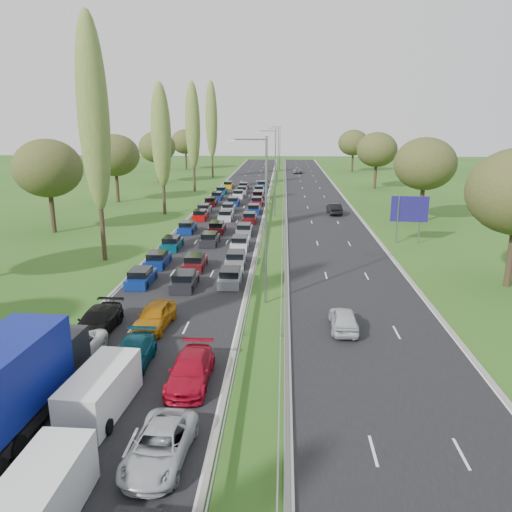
# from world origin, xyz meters

# --- Properties ---
(ground) EXTENTS (260.00, 260.00, 0.00)m
(ground) POSITION_xyz_m (4.50, 80.00, 0.00)
(ground) COLOR #275019
(ground) RESTS_ON ground
(near_carriageway) EXTENTS (10.50, 215.00, 0.04)m
(near_carriageway) POSITION_xyz_m (-2.25, 82.50, 0.00)
(near_carriageway) COLOR black
(near_carriageway) RESTS_ON ground
(far_carriageway) EXTENTS (10.50, 215.00, 0.04)m
(far_carriageway) POSITION_xyz_m (11.25, 82.50, 0.00)
(far_carriageway) COLOR black
(far_carriageway) RESTS_ON ground
(central_reservation) EXTENTS (2.36, 215.00, 0.32)m
(central_reservation) POSITION_xyz_m (4.50, 82.50, 0.55)
(central_reservation) COLOR gray
(central_reservation) RESTS_ON ground
(lamp_columns) EXTENTS (0.18, 140.18, 12.00)m
(lamp_columns) POSITION_xyz_m (4.50, 78.00, 6.00)
(lamp_columns) COLOR gray
(lamp_columns) RESTS_ON ground
(poplar_row) EXTENTS (2.80, 127.80, 22.44)m
(poplar_row) POSITION_xyz_m (-11.50, 68.17, 12.39)
(poplar_row) COLOR #2D2116
(poplar_row) RESTS_ON ground
(woodland_left) EXTENTS (8.00, 166.00, 11.10)m
(woodland_left) POSITION_xyz_m (-22.00, 62.63, 7.68)
(woodland_left) COLOR #2D2116
(woodland_left) RESTS_ON ground
(woodland_right) EXTENTS (8.00, 153.00, 11.10)m
(woodland_right) POSITION_xyz_m (24.00, 66.67, 7.68)
(woodland_right) COLOR #2D2116
(woodland_right) RESTS_ON ground
(traffic_queue_fill) EXTENTS (9.14, 68.36, 0.80)m
(traffic_queue_fill) POSITION_xyz_m (-2.27, 77.35, 0.44)
(traffic_queue_fill) COLOR navy
(traffic_queue_fill) RESTS_ON ground
(near_car_2) EXTENTS (2.51, 4.88, 1.32)m
(near_car_2) POSITION_xyz_m (-5.88, 33.30, 0.68)
(near_car_2) COLOR white
(near_car_2) RESTS_ON near_carriageway
(near_car_3) EXTENTS (2.24, 5.21, 1.49)m
(near_car_3) POSITION_xyz_m (-5.92, 37.02, 0.77)
(near_car_3) COLOR black
(near_car_3) RESTS_ON near_carriageway
(near_car_7) EXTENTS (2.10, 4.97, 1.43)m
(near_car_7) POSITION_xyz_m (-2.38, 32.45, 0.74)
(near_car_7) COLOR #054053
(near_car_7) RESTS_ON near_carriageway
(near_car_8) EXTENTS (2.24, 4.81, 1.59)m
(near_car_8) POSITION_xyz_m (-2.49, 37.98, 0.82)
(near_car_8) COLOR #B56F0C
(near_car_8) RESTS_ON near_carriageway
(near_car_10) EXTENTS (2.49, 4.88, 1.32)m
(near_car_10) POSITION_xyz_m (1.02, 24.91, 0.68)
(near_car_10) COLOR #ADB1B7
(near_car_10) RESTS_ON near_carriageway
(near_car_11) EXTENTS (2.04, 4.97, 1.44)m
(near_car_11) POSITION_xyz_m (1.13, 30.96, 0.74)
(near_car_11) COLOR #A50A20
(near_car_11) RESTS_ON near_carriageway
(far_car_0) EXTENTS (1.76, 4.23, 1.43)m
(far_car_0) POSITION_xyz_m (9.67, 38.28, 0.74)
(far_car_0) COLOR #B6BDC1
(far_car_0) RESTS_ON far_carriageway
(far_car_1) EXTENTS (1.99, 4.86, 1.57)m
(far_car_1) POSITION_xyz_m (13.08, 80.34, 0.80)
(far_car_1) COLOR black
(far_car_1) RESTS_ON far_carriageway
(far_car_2) EXTENTS (2.29, 4.88, 1.35)m
(far_car_2) POSITION_xyz_m (9.26, 140.96, 0.69)
(far_car_2) COLOR slate
(far_car_2) RESTS_ON far_carriageway
(blue_lorry) EXTENTS (2.75, 9.91, 4.18)m
(blue_lorry) POSITION_xyz_m (-5.78, 26.81, 2.15)
(blue_lorry) COLOR black
(blue_lorry) RESTS_ON near_carriageway
(white_van_front) EXTENTS (2.01, 5.13, 2.06)m
(white_van_front) POSITION_xyz_m (-2.06, 21.61, 1.06)
(white_van_front) COLOR silver
(white_van_front) RESTS_ON near_carriageway
(white_van_rear) EXTENTS (2.01, 5.13, 2.06)m
(white_van_rear) POSITION_xyz_m (-2.47, 28.39, 1.06)
(white_van_rear) COLOR silver
(white_van_rear) RESTS_ON near_carriageway
(info_sign) EXTENTS (1.50, 0.32, 2.10)m
(info_sign) POSITION_xyz_m (-9.40, 32.54, 1.37)
(info_sign) COLOR gray
(info_sign) RESTS_ON ground
(direction_sign) EXTENTS (4.00, 0.36, 5.20)m
(direction_sign) POSITION_xyz_m (19.40, 62.69, 3.57)
(direction_sign) COLOR gray
(direction_sign) RESTS_ON ground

